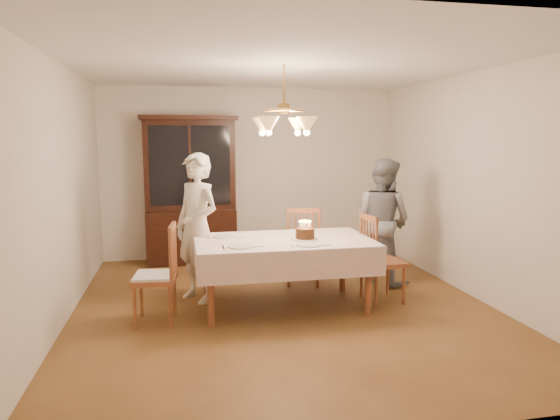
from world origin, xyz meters
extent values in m
plane|color=brown|center=(0.00, 0.00, 0.00)|extent=(5.00, 5.00, 0.00)
plane|color=white|center=(0.00, 0.00, 2.60)|extent=(5.00, 5.00, 0.00)
plane|color=beige|center=(0.00, 2.50, 1.30)|extent=(4.50, 0.00, 4.50)
plane|color=beige|center=(0.00, -2.50, 1.30)|extent=(4.50, 0.00, 4.50)
plane|color=beige|center=(-2.25, 0.00, 1.30)|extent=(0.00, 5.00, 5.00)
plane|color=beige|center=(2.25, 0.00, 1.30)|extent=(0.00, 5.00, 5.00)
cube|color=brown|center=(0.00, 0.00, 0.73)|extent=(1.80, 1.00, 0.04)
cube|color=white|center=(0.00, 0.00, 0.75)|extent=(1.90, 1.10, 0.01)
cylinder|color=brown|center=(-0.82, -0.42, 0.35)|extent=(0.07, 0.07, 0.71)
cylinder|color=brown|center=(0.82, -0.42, 0.35)|extent=(0.07, 0.07, 0.71)
cylinder|color=brown|center=(-0.82, 0.42, 0.35)|extent=(0.07, 0.07, 0.71)
cylinder|color=brown|center=(0.82, 0.42, 0.35)|extent=(0.07, 0.07, 0.71)
cube|color=black|center=(-0.93, 2.23, 0.40)|extent=(1.30, 0.50, 0.80)
cube|color=black|center=(-0.93, 2.28, 1.45)|extent=(1.30, 0.40, 1.30)
cube|color=black|center=(-0.93, 2.08, 1.45)|extent=(1.14, 0.01, 1.14)
cube|color=black|center=(-0.93, 2.23, 2.13)|extent=(1.38, 0.54, 0.06)
cube|color=brown|center=(0.43, 0.82, 0.45)|extent=(0.53, 0.52, 0.05)
cube|color=brown|center=(0.38, 0.63, 0.97)|extent=(0.40, 0.14, 0.06)
cylinder|color=brown|center=(0.65, 0.93, 0.21)|extent=(0.04, 0.04, 0.43)
cylinder|color=brown|center=(0.30, 1.03, 0.21)|extent=(0.04, 0.04, 0.43)
cylinder|color=brown|center=(0.56, 0.61, 0.21)|extent=(0.04, 0.04, 0.43)
cylinder|color=brown|center=(0.21, 0.70, 0.21)|extent=(0.04, 0.04, 0.43)
cube|color=brown|center=(-1.36, -0.20, 0.45)|extent=(0.46, 0.48, 0.05)
cube|color=brown|center=(-1.17, -0.22, 0.97)|extent=(0.08, 0.40, 0.06)
cylinder|color=brown|center=(-1.51, 0.00, 0.21)|extent=(0.04, 0.04, 0.43)
cylinder|color=brown|center=(-1.55, -0.36, 0.21)|extent=(0.04, 0.04, 0.43)
cylinder|color=brown|center=(-1.18, -0.04, 0.21)|extent=(0.04, 0.04, 0.43)
cylinder|color=brown|center=(-1.21, -0.39, 0.21)|extent=(0.04, 0.04, 0.43)
cube|color=silver|center=(-1.36, -0.20, 0.48)|extent=(0.42, 0.44, 0.03)
cube|color=brown|center=(1.14, -0.03, 0.45)|extent=(0.46, 0.48, 0.05)
cube|color=brown|center=(0.95, -0.04, 0.97)|extent=(0.07, 0.40, 0.06)
cylinder|color=brown|center=(1.33, -0.19, 0.21)|extent=(0.04, 0.04, 0.43)
cylinder|color=brown|center=(1.30, 0.17, 0.21)|extent=(0.04, 0.04, 0.43)
cylinder|color=brown|center=(0.99, -0.22, 0.21)|extent=(0.04, 0.04, 0.43)
cylinder|color=brown|center=(0.96, 0.14, 0.21)|extent=(0.04, 0.04, 0.43)
imported|color=#EFE1C9|center=(-0.91, 0.43, 0.84)|extent=(0.70, 0.73, 1.68)
imported|color=slate|center=(1.42, 0.68, 0.80)|extent=(0.93, 0.98, 1.59)
cylinder|color=white|center=(0.22, -0.06, 0.77)|extent=(0.30, 0.30, 0.01)
cylinder|color=#351B0C|center=(0.22, -0.06, 0.83)|extent=(0.20, 0.20, 0.11)
cylinder|color=#598CD8|center=(0.28, -0.06, 0.92)|extent=(0.01, 0.01, 0.07)
sphere|color=#FFB23F|center=(0.28, -0.06, 0.96)|extent=(0.01, 0.01, 0.01)
cylinder|color=pink|center=(0.28, -0.04, 0.92)|extent=(0.01, 0.01, 0.07)
sphere|color=#FFB23F|center=(0.28, -0.04, 0.96)|extent=(0.01, 0.01, 0.01)
cylinder|color=#EACC66|center=(0.27, -0.02, 0.92)|extent=(0.01, 0.01, 0.07)
sphere|color=#FFB23F|center=(0.27, -0.02, 0.96)|extent=(0.01, 0.01, 0.01)
cylinder|color=#598CD8|center=(0.25, -0.01, 0.92)|extent=(0.01, 0.01, 0.07)
sphere|color=#FFB23F|center=(0.25, -0.01, 0.96)|extent=(0.01, 0.01, 0.01)
cylinder|color=pink|center=(0.23, 0.00, 0.92)|extent=(0.01, 0.01, 0.07)
sphere|color=#FFB23F|center=(0.23, 0.00, 0.96)|extent=(0.01, 0.01, 0.01)
cylinder|color=#EACC66|center=(0.21, 0.00, 0.92)|extent=(0.01, 0.01, 0.07)
sphere|color=#FFB23F|center=(0.21, 0.00, 0.96)|extent=(0.01, 0.01, 0.01)
cylinder|color=#598CD8|center=(0.19, -0.01, 0.92)|extent=(0.01, 0.01, 0.07)
sphere|color=#FFB23F|center=(0.19, -0.01, 0.96)|extent=(0.01, 0.01, 0.01)
cylinder|color=pink|center=(0.18, -0.02, 0.92)|extent=(0.01, 0.01, 0.07)
sphere|color=#FFB23F|center=(0.18, -0.02, 0.96)|extent=(0.01, 0.01, 0.01)
cylinder|color=#EACC66|center=(0.17, -0.04, 0.92)|extent=(0.01, 0.01, 0.07)
sphere|color=#FFB23F|center=(0.17, -0.04, 0.96)|extent=(0.01, 0.01, 0.01)
cylinder|color=#598CD8|center=(0.16, -0.06, 0.92)|extent=(0.01, 0.01, 0.07)
sphere|color=#FFB23F|center=(0.16, -0.06, 0.96)|extent=(0.01, 0.01, 0.01)
cylinder|color=pink|center=(0.17, -0.08, 0.92)|extent=(0.01, 0.01, 0.07)
sphere|color=#FFB23F|center=(0.17, -0.08, 0.96)|extent=(0.01, 0.01, 0.01)
cylinder|color=#EACC66|center=(0.18, -0.10, 0.92)|extent=(0.01, 0.01, 0.07)
sphere|color=#FFB23F|center=(0.18, -0.10, 0.96)|extent=(0.01, 0.01, 0.01)
cylinder|color=#598CD8|center=(0.19, -0.11, 0.92)|extent=(0.01, 0.01, 0.07)
sphere|color=#FFB23F|center=(0.19, -0.11, 0.96)|extent=(0.01, 0.01, 0.01)
cylinder|color=pink|center=(0.21, -0.12, 0.92)|extent=(0.01, 0.01, 0.07)
sphere|color=#FFB23F|center=(0.21, -0.12, 0.96)|extent=(0.01, 0.01, 0.01)
cylinder|color=#EACC66|center=(0.23, -0.12, 0.92)|extent=(0.01, 0.01, 0.07)
sphere|color=#FFB23F|center=(0.23, -0.12, 0.96)|extent=(0.01, 0.01, 0.01)
cylinder|color=#598CD8|center=(0.25, -0.11, 0.92)|extent=(0.01, 0.01, 0.07)
sphere|color=#FFB23F|center=(0.25, -0.11, 0.96)|extent=(0.01, 0.01, 0.01)
cylinder|color=pink|center=(0.27, -0.10, 0.92)|extent=(0.01, 0.01, 0.07)
sphere|color=#FFB23F|center=(0.27, -0.10, 0.96)|extent=(0.01, 0.01, 0.01)
cylinder|color=#EACC66|center=(0.28, -0.08, 0.92)|extent=(0.01, 0.01, 0.07)
sphere|color=#FFB23F|center=(0.28, -0.08, 0.96)|extent=(0.01, 0.01, 0.01)
cylinder|color=white|center=(-0.50, -0.30, 0.77)|extent=(0.26, 0.26, 0.02)
cube|color=silver|center=(-0.68, -0.30, 0.76)|extent=(0.01, 0.16, 0.01)
cube|color=silver|center=(-0.33, -0.30, 0.76)|extent=(0.10, 0.10, 0.01)
cylinder|color=white|center=(0.19, -0.35, 0.77)|extent=(0.26, 0.26, 0.02)
cube|color=silver|center=(0.01, -0.35, 0.76)|extent=(0.01, 0.16, 0.01)
cube|color=silver|center=(0.36, -0.35, 0.76)|extent=(0.10, 0.10, 0.01)
cylinder|color=white|center=(-0.62, 0.24, 0.77)|extent=(0.24, 0.24, 0.02)
cube|color=silver|center=(-0.79, 0.24, 0.76)|extent=(0.01, 0.16, 0.01)
cube|color=silver|center=(-0.46, 0.24, 0.76)|extent=(0.10, 0.10, 0.01)
cylinder|color=#BF8C3F|center=(0.00, 0.00, 2.40)|extent=(0.02, 0.02, 0.40)
cylinder|color=#BF8C3F|center=(0.00, 0.00, 2.15)|extent=(0.12, 0.12, 0.10)
cone|color=#D8994C|center=(0.20, 0.20, 1.97)|extent=(0.22, 0.22, 0.18)
sphere|color=#FFD899|center=(0.20, 0.20, 1.90)|extent=(0.07, 0.07, 0.07)
cone|color=#D8994C|center=(-0.20, 0.20, 1.97)|extent=(0.22, 0.22, 0.18)
sphere|color=#FFD899|center=(-0.20, 0.20, 1.90)|extent=(0.07, 0.07, 0.07)
cone|color=#D8994C|center=(-0.20, -0.20, 1.97)|extent=(0.22, 0.22, 0.18)
sphere|color=#FFD899|center=(-0.20, -0.20, 1.90)|extent=(0.07, 0.07, 0.07)
cone|color=#D8994C|center=(0.20, -0.20, 1.97)|extent=(0.22, 0.22, 0.18)
sphere|color=#FFD899|center=(0.20, -0.20, 1.90)|extent=(0.07, 0.07, 0.07)
camera|label=1|loc=(-1.09, -5.18, 1.85)|focal=32.00mm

